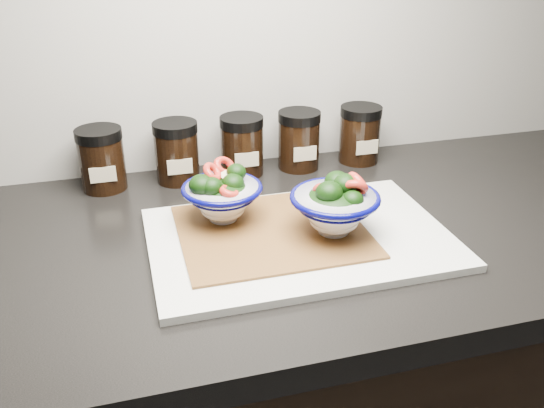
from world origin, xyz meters
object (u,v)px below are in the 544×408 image
object	(u,v)px
cutting_board	(299,238)
spice_jar_d	(299,140)
spice_jar_a	(102,159)
spice_jar_e	(360,134)
bowl_left	(222,196)
spice_jar_c	(242,145)
spice_jar_b	(177,152)
bowl_right	(335,206)

from	to	relation	value
cutting_board	spice_jar_d	bearing A→B (deg)	72.46
spice_jar_a	spice_jar_e	size ratio (longest dim) A/B	1.00
spice_jar_d	spice_jar_e	world-z (taller)	same
spice_jar_a	bowl_left	bearing A→B (deg)	-49.05
bowl_left	spice_jar_d	world-z (taller)	bowl_left
spice_jar_e	spice_jar_c	bearing A→B (deg)	180.00
spice_jar_a	spice_jar_b	world-z (taller)	same
spice_jar_d	spice_jar_b	bearing A→B (deg)	180.00
spice_jar_b	spice_jar_c	distance (m)	0.12
spice_jar_c	spice_jar_a	bearing A→B (deg)	180.00
cutting_board	spice_jar_c	xyz separation A→B (m)	(-0.02, 0.28, 0.05)
spice_jar_a	spice_jar_d	distance (m)	0.37
bowl_right	spice_jar_d	xyz separation A→B (m)	(0.04, 0.29, -0.00)
spice_jar_d	bowl_right	bearing A→B (deg)	-97.20
cutting_board	spice_jar_e	size ratio (longest dim) A/B	3.98
cutting_board	spice_jar_a	xyz separation A→B (m)	(-0.28, 0.28, 0.05)
spice_jar_a	spice_jar_d	world-z (taller)	same
spice_jar_b	spice_jar_e	distance (m)	0.36
spice_jar_b	spice_jar_e	world-z (taller)	same
cutting_board	spice_jar_a	size ratio (longest dim) A/B	3.98
spice_jar_c	spice_jar_d	distance (m)	0.11
cutting_board	spice_jar_a	bearing A→B (deg)	135.04
bowl_right	spice_jar_c	xyz separation A→B (m)	(-0.08, 0.29, -0.00)
spice_jar_d	spice_jar_e	xyz separation A→B (m)	(0.13, 0.00, 0.00)
bowl_right	spice_jar_a	world-z (taller)	bowl_right
spice_jar_d	spice_jar_e	bearing A→B (deg)	0.00
cutting_board	bowl_left	bearing A→B (deg)	143.80
bowl_right	spice_jar_b	size ratio (longest dim) A/B	1.20
spice_jar_e	bowl_left	bearing A→B (deg)	-147.21
cutting_board	spice_jar_e	world-z (taller)	spice_jar_e
cutting_board	spice_jar_b	bearing A→B (deg)	117.73
cutting_board	bowl_right	bearing A→B (deg)	-9.30
spice_jar_b	bowl_left	bearing A→B (deg)	-77.73
bowl_right	spice_jar_c	distance (m)	0.30
bowl_left	bowl_right	size ratio (longest dim) A/B	0.93
bowl_left	spice_jar_d	size ratio (longest dim) A/B	1.12
cutting_board	spice_jar_d	xyz separation A→B (m)	(0.09, 0.28, 0.05)
spice_jar_a	spice_jar_b	distance (m)	0.13
bowl_right	spice_jar_b	world-z (taller)	bowl_right
bowl_left	spice_jar_e	size ratio (longest dim) A/B	1.12
spice_jar_a	spice_jar_c	xyz separation A→B (m)	(0.26, 0.00, 0.00)
bowl_right	spice_jar_a	size ratio (longest dim) A/B	1.20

